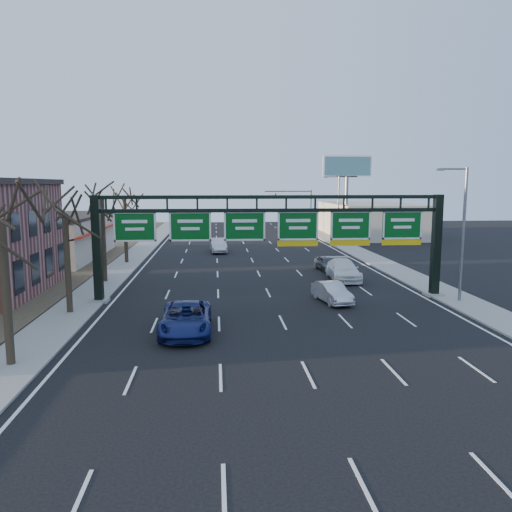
{
  "coord_description": "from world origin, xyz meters",
  "views": [
    {
      "loc": [
        -3.81,
        -25.73,
        7.88
      ],
      "look_at": [
        -1.15,
        6.8,
        3.2
      ],
      "focal_mm": 35.0,
      "sensor_mm": 36.0,
      "label": 1
    }
  ],
  "objects": [
    {
      "name": "building_right_distant",
      "position": [
        20.0,
        50.0,
        2.5
      ],
      "size": [
        12.0,
        20.0,
        5.0
      ],
      "primitive_type": "cube",
      "color": "#BAB29A",
      "rests_on": "ground"
    },
    {
      "name": "lane_markings",
      "position": [
        0.0,
        20.0,
        0.01
      ],
      "size": [
        21.6,
        120.0,
        0.01
      ],
      "primitive_type": "cube",
      "color": "white",
      "rests_on": "ground"
    },
    {
      "name": "car_grey_far",
      "position": [
        6.45,
        19.14,
        0.67
      ],
      "size": [
        2.01,
        4.08,
        1.34
      ],
      "primitive_type": "imported",
      "rotation": [
        0.0,
        0.0,
        0.11
      ],
      "color": "#46494C",
      "rests_on": "ground"
    },
    {
      "name": "cream_strip",
      "position": [
        -21.48,
        29.0,
        2.36
      ],
      "size": [
        10.9,
        18.4,
        4.7
      ],
      "color": "#BAB29A",
      "rests_on": "ground"
    },
    {
      "name": "traffic_signal_mast",
      "position": [
        5.69,
        55.0,
        5.5
      ],
      "size": [
        10.16,
        0.54,
        7.0
      ],
      "color": "black",
      "rests_on": "ground"
    },
    {
      "name": "streetlight_far",
      "position": [
        12.47,
        40.0,
        5.08
      ],
      "size": [
        2.15,
        0.22,
        9.0
      ],
      "color": "slate",
      "rests_on": "sidewalk_right"
    },
    {
      "name": "car_blue_suv",
      "position": [
        -5.44,
        0.37,
        0.8
      ],
      "size": [
        2.67,
        5.77,
        1.6
      ],
      "primitive_type": "imported",
      "rotation": [
        0.0,
        0.0,
        0.0
      ],
      "color": "navy",
      "rests_on": "ground"
    },
    {
      "name": "sign_gantry",
      "position": [
        0.16,
        8.0,
        4.63
      ],
      "size": [
        24.6,
        1.2,
        7.2
      ],
      "color": "black",
      "rests_on": "ground"
    },
    {
      "name": "tree_mid",
      "position": [
        -12.8,
        15.0,
        7.85
      ],
      "size": [
        3.6,
        3.6,
        9.24
      ],
      "color": "#2D2419",
      "rests_on": "sidewalk_left"
    },
    {
      "name": "sidewalk_left",
      "position": [
        -12.8,
        20.0,
        0.06
      ],
      "size": [
        3.0,
        120.0,
        0.12
      ],
      "primitive_type": "cube",
      "color": "gray",
      "rests_on": "ground"
    },
    {
      "name": "tree_far",
      "position": [
        -12.8,
        25.0,
        7.48
      ],
      "size": [
        3.6,
        3.6,
        8.86
      ],
      "color": "#2D2419",
      "rests_on": "sidewalk_left"
    },
    {
      "name": "sidewalk_right",
      "position": [
        12.8,
        20.0,
        0.06
      ],
      "size": [
        3.0,
        120.0,
        0.12
      ],
      "primitive_type": "cube",
      "color": "gray",
      "rests_on": "ground"
    },
    {
      "name": "car_silver_distant",
      "position": [
        -3.48,
        32.5,
        0.82
      ],
      "size": [
        2.06,
        5.07,
        1.63
      ],
      "primitive_type": "imported",
      "rotation": [
        0.0,
        0.0,
        0.07
      ],
      "color": "silver",
      "rests_on": "ground"
    },
    {
      "name": "car_silver_sedan",
      "position": [
        3.98,
        6.67,
        0.68
      ],
      "size": [
        2.21,
        4.32,
        1.36
      ],
      "primitive_type": "imported",
      "rotation": [
        0.0,
        0.0,
        0.2
      ],
      "color": "#B8B8BD",
      "rests_on": "ground"
    },
    {
      "name": "tree_gantry",
      "position": [
        -12.8,
        5.0,
        7.11
      ],
      "size": [
        3.6,
        3.6,
        8.48
      ],
      "color": "#2D2419",
      "rests_on": "sidewalk_left"
    },
    {
      "name": "car_white_wagon",
      "position": [
        6.77,
        14.5,
        0.83
      ],
      "size": [
        2.64,
        5.83,
        1.66
      ],
      "primitive_type": "imported",
      "rotation": [
        0.0,
        0.0,
        -0.06
      ],
      "color": "white",
      "rests_on": "ground"
    },
    {
      "name": "streetlight_near",
      "position": [
        12.47,
        6.0,
        5.08
      ],
      "size": [
        2.15,
        0.22,
        9.0
      ],
      "color": "slate",
      "rests_on": "sidewalk_right"
    },
    {
      "name": "billboard_right",
      "position": [
        15.0,
        44.98,
        9.06
      ],
      "size": [
        7.0,
        0.5,
        12.0
      ],
      "color": "slate",
      "rests_on": "ground"
    },
    {
      "name": "ground",
      "position": [
        0.0,
        0.0,
        0.0
      ],
      "size": [
        160.0,
        160.0,
        0.0
      ],
      "primitive_type": "plane",
      "color": "black",
      "rests_on": "ground"
    }
  ]
}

